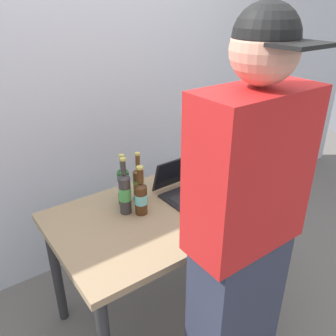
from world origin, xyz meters
The scene contains 9 objects.
ground_plane centered at (0.00, 0.00, 0.00)m, with size 8.00×8.00×0.00m, color slate.
desk centered at (0.00, 0.00, 0.67)m, with size 1.25×0.77×0.77m.
laptop centered at (0.20, 0.06, 0.82)m, with size 0.32×0.32×0.21m.
beer_bottle_green centered at (-0.13, 0.04, 0.88)m, with size 0.07×0.07×0.28m.
beer_bottle_brown centered at (-0.06, 0.17, 0.88)m, with size 0.06×0.06×0.30m.
beer_bottle_dark centered at (-0.15, 0.19, 0.89)m, with size 0.07×0.07×0.30m.
beer_bottle_amber centered at (-0.19, 0.10, 0.90)m, with size 0.07×0.07×0.33m.
person_figure centered at (-0.07, -0.62, 0.94)m, with size 0.46×0.30×1.84m.
back_wall centered at (0.00, 0.84, 1.30)m, with size 6.00×0.10×2.60m, color silver.
Camera 1 is at (-0.95, -1.35, 1.84)m, focal length 37.36 mm.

